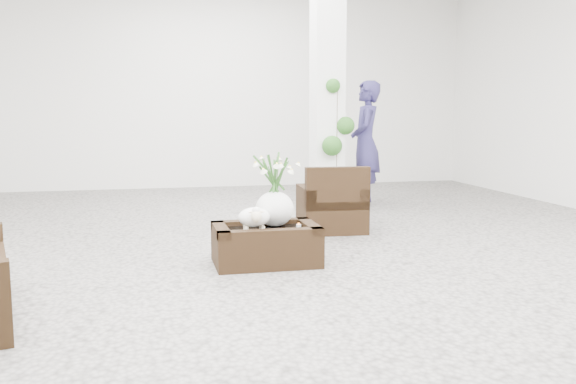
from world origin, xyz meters
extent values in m
plane|color=gray|center=(0.00, 0.00, 0.00)|extent=(11.00, 11.00, 0.00)
cube|color=white|center=(1.20, 2.80, 1.75)|extent=(0.40, 0.40, 3.50)
cube|color=black|center=(-0.22, -0.18, 0.16)|extent=(0.90, 0.60, 0.31)
ellipsoid|color=white|center=(-0.34, -0.28, 0.42)|extent=(0.28, 0.23, 0.21)
cylinder|color=white|center=(0.08, -0.16, 0.33)|extent=(0.04, 0.04, 0.03)
cube|color=black|center=(0.78, 1.16, 0.37)|extent=(0.74, 0.71, 0.74)
imported|color=navy|center=(1.84, 3.00, 0.88)|extent=(0.61, 0.74, 1.76)
camera|label=1|loc=(-1.20, -5.42, 1.34)|focal=38.84mm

